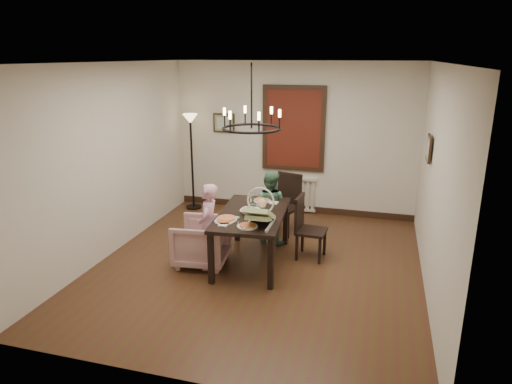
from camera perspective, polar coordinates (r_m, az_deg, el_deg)
The scene contains 17 objects.
room_shell at distance 6.47m, azimuth 1.10°, elevation 3.44°, with size 4.51×5.00×2.81m.
dining_table at distance 6.47m, azimuth -0.52°, elevation -3.31°, with size 1.04×1.68×0.76m.
chair_far at distance 7.61m, azimuth 3.51°, elevation -1.54°, with size 0.44×0.44×1.01m, color black, non-canonical shape.
chair_right at distance 6.73m, azimuth 6.96°, elevation -4.44°, with size 0.42×0.42×0.95m, color black, non-canonical shape.
armchair at distance 6.59m, azimuth -6.87°, elevation -6.19°, with size 0.72×0.74×0.67m, color #D4A2A5.
elderly_woman at distance 6.39m, azimuth -5.97°, elevation -5.21°, with size 0.37×0.24×1.02m, color #D496AF.
seated_man at distance 7.24m, azimuth 1.72°, elevation -2.65°, with size 0.47×0.37×0.97m, color #477859.
baby_bouncer at distance 5.92m, azimuth 0.46°, elevation -2.59°, with size 0.39×0.53×0.35m, color beige, non-canonical shape.
salad_bowl at distance 6.38m, azimuth -0.76°, elevation -2.40°, with size 0.33×0.33×0.08m, color white.
pizza_platter at distance 6.16m, azimuth -3.70°, elevation -3.35°, with size 0.29×0.29×0.04m, color tan.
drinking_glass at distance 6.42m, azimuth 0.97°, elevation -2.00°, with size 0.07×0.07×0.14m, color silver.
window_blinds at distance 8.44m, azimuth 4.71°, elevation 7.91°, with size 1.00×0.03×1.40m, color #551D11.
radiator at distance 8.74m, azimuth 4.54°, elevation -0.20°, with size 0.92×0.12×0.62m, color silver, non-canonical shape.
picture_back at distance 8.79m, azimuth -4.03°, elevation 8.61°, with size 0.42×0.03×0.36m, color black.
picture_right at distance 6.77m, azimuth 20.80°, elevation 5.11°, with size 0.42×0.03×0.36m, color black.
floor_lamp at distance 8.84m, azimuth -8.00°, elevation 3.58°, with size 0.30×0.30×1.80m, color black, non-canonical shape.
chandelier at distance 6.15m, azimuth -0.55°, elevation 7.96°, with size 0.80×0.80×0.04m, color black.
Camera 1 is at (1.57, -5.73, 2.89)m, focal length 32.00 mm.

